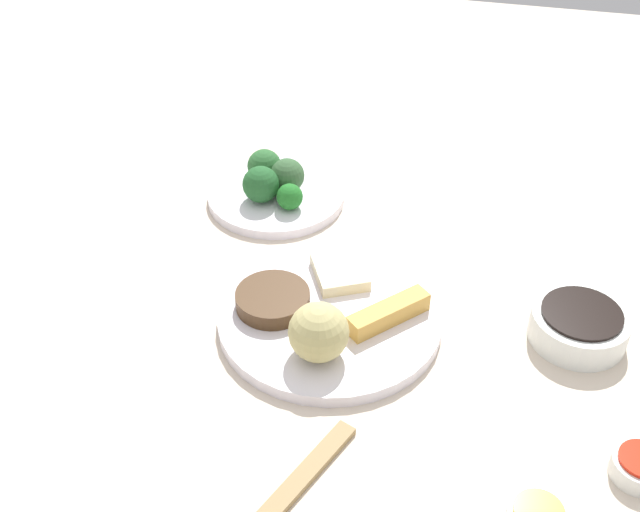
# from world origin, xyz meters

# --- Properties ---
(tabletop) EXTENTS (2.20, 2.20, 0.02)m
(tabletop) POSITION_xyz_m (0.00, 0.00, 0.01)
(tabletop) COLOR beige
(tabletop) RESTS_ON ground
(main_plate) EXTENTS (0.27, 0.27, 0.02)m
(main_plate) POSITION_xyz_m (-0.05, -0.02, 0.03)
(main_plate) COLOR white
(main_plate) RESTS_ON tabletop
(rice_scoop) EXTENTS (0.07, 0.07, 0.07)m
(rice_scoop) POSITION_xyz_m (-0.05, -0.09, 0.07)
(rice_scoop) COLOR tan
(rice_scoop) RESTS_ON main_plate
(spring_roll) EXTENTS (0.09, 0.10, 0.02)m
(spring_roll) POSITION_xyz_m (0.02, -0.01, 0.05)
(spring_roll) COLOR gold
(spring_roll) RESTS_ON main_plate
(crab_rangoon_wonton) EXTENTS (0.09, 0.09, 0.02)m
(crab_rangoon_wonton) POSITION_xyz_m (-0.06, 0.05, 0.04)
(crab_rangoon_wonton) COLOR beige
(crab_rangoon_wonton) RESTS_ON main_plate
(stir_fry_heap) EXTENTS (0.09, 0.09, 0.02)m
(stir_fry_heap) POSITION_xyz_m (-0.12, -0.02, 0.05)
(stir_fry_heap) COLOR #4B321C
(stir_fry_heap) RESTS_ON main_plate
(broccoli_plate) EXTENTS (0.20, 0.20, 0.01)m
(broccoli_plate) POSITION_xyz_m (-0.19, 0.23, 0.03)
(broccoli_plate) COLOR white
(broccoli_plate) RESTS_ON tabletop
(broccoli_floret_0) EXTENTS (0.05, 0.05, 0.05)m
(broccoli_floret_0) POSITION_xyz_m (-0.20, 0.20, 0.06)
(broccoli_floret_0) COLOR #235C2B
(broccoli_floret_0) RESTS_ON broccoli_plate
(broccoli_floret_1) EXTENTS (0.05, 0.05, 0.05)m
(broccoli_floret_1) POSITION_xyz_m (-0.21, 0.25, 0.06)
(broccoli_floret_1) COLOR #2D6430
(broccoli_floret_1) RESTS_ON broccoli_plate
(broccoli_floret_2) EXTENTS (0.05, 0.05, 0.05)m
(broccoli_floret_2) POSITION_xyz_m (-0.17, 0.23, 0.06)
(broccoli_floret_2) COLOR #386037
(broccoli_floret_2) RESTS_ON broccoli_plate
(broccoli_floret_3) EXTENTS (0.04, 0.04, 0.04)m
(broccoli_floret_3) POSITION_xyz_m (-0.16, 0.19, 0.05)
(broccoli_floret_3) COLOR #227025
(broccoli_floret_3) RESTS_ON broccoli_plate
(soy_sauce_bowl) EXTENTS (0.11, 0.11, 0.04)m
(soy_sauce_bowl) POSITION_xyz_m (0.24, 0.03, 0.04)
(soy_sauce_bowl) COLOR white
(soy_sauce_bowl) RESTS_ON tabletop
(soy_sauce_bowl_liquid) EXTENTS (0.09, 0.09, 0.00)m
(soy_sauce_bowl_liquid) POSITION_xyz_m (0.24, 0.03, 0.06)
(soy_sauce_bowl_liquid) COLOR black
(soy_sauce_bowl_liquid) RESTS_ON soy_sauce_bowl
(sauce_ramekin_sweet_and_sour) EXTENTS (0.06, 0.06, 0.02)m
(sauce_ramekin_sweet_and_sour) POSITION_xyz_m (0.30, -0.16, 0.03)
(sauce_ramekin_sweet_and_sour) COLOR white
(sauce_ramekin_sweet_and_sour) RESTS_ON tabletop
(sauce_ramekin_hot_mustard_liquid) EXTENTS (0.05, 0.05, 0.00)m
(sauce_ramekin_hot_mustard_liquid) POSITION_xyz_m (0.20, -0.24, 0.04)
(sauce_ramekin_hot_mustard_liquid) COLOR gold
(sauce_ramekin_hot_mustard_liquid) RESTS_ON sauce_ramekin_hot_mustard
(chopsticks_pair) EXTENTS (0.11, 0.22, 0.01)m
(chopsticks_pair) POSITION_xyz_m (-0.04, -0.28, 0.02)
(chopsticks_pair) COLOR #9E8050
(chopsticks_pair) RESTS_ON tabletop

